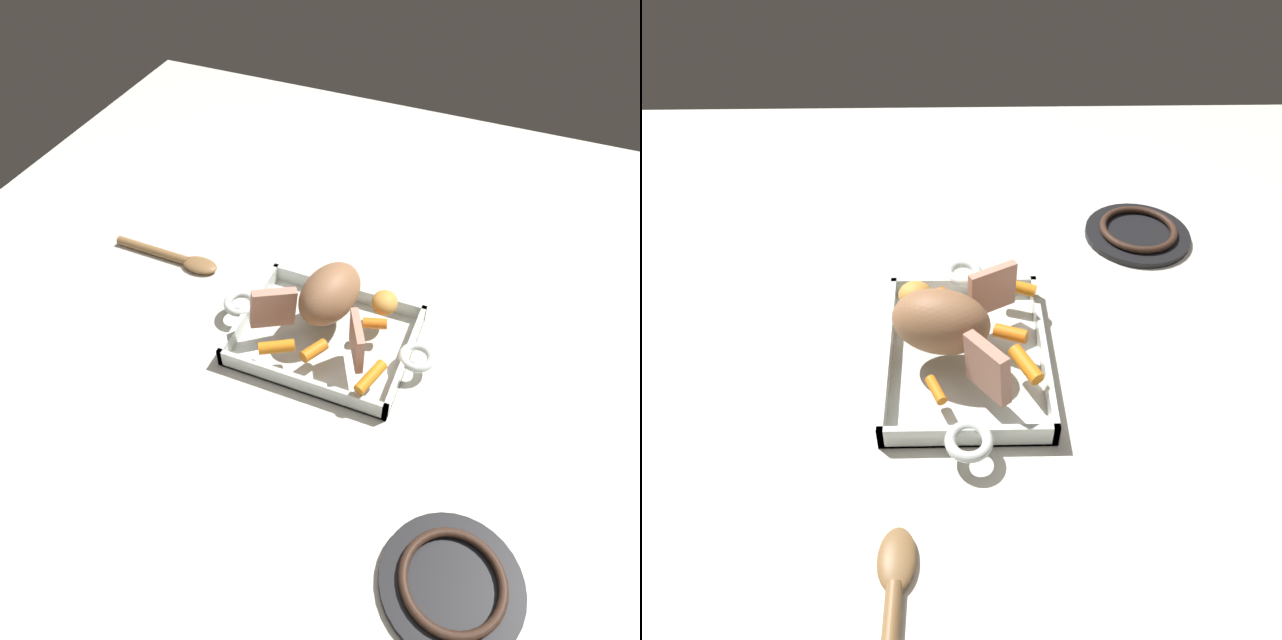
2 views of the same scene
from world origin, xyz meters
TOP-DOWN VIEW (x-y plane):
  - ground_plane at (0.00, 0.00)m, footprint 1.73×1.73m
  - roasting_dish at (0.00, 0.00)m, footprint 0.39×0.24m
  - pork_roast at (0.01, -0.03)m, footprint 0.12×0.15m
  - roast_slice_outer at (0.09, 0.03)m, footprint 0.08×0.06m
  - roast_slice_thin at (-0.07, 0.04)m, footprint 0.05×0.07m
  - baby_carrot_short at (-0.01, 0.06)m, footprint 0.04×0.05m
  - baby_carrot_southeast at (-0.08, -0.03)m, footprint 0.05×0.03m
  - baby_carrot_center_right at (0.05, 0.08)m, footprint 0.06×0.05m
  - baby_carrot_long at (-0.11, 0.08)m, footprint 0.04×0.07m
  - baby_carrot_northeast at (0.09, -0.04)m, footprint 0.04×0.03m
  - potato_golden_small at (-0.08, -0.07)m, footprint 0.05×0.06m
  - stove_burner_rear at (-0.31, 0.33)m, footprint 0.19×0.19m
  - serving_spoon at (0.36, -0.09)m, footprint 0.23×0.05m

SIDE VIEW (x-z plane):
  - ground_plane at x=0.00m, z-range 0.00..0.00m
  - serving_spoon at x=0.36m, z-range 0.00..0.02m
  - stove_burner_rear at x=-0.31m, z-range 0.00..0.02m
  - roasting_dish at x=0.00m, z-range -0.01..0.03m
  - baby_carrot_northeast at x=0.09m, z-range 0.04..0.06m
  - baby_carrot_southeast at x=-0.08m, z-range 0.04..0.06m
  - baby_carrot_long at x=-0.11m, z-range 0.04..0.06m
  - baby_carrot_short at x=-0.01m, z-range 0.04..0.06m
  - baby_carrot_center_right at x=0.05m, z-range 0.04..0.06m
  - potato_golden_small at x=-0.08m, z-range 0.04..0.08m
  - roast_slice_thin at x=-0.07m, z-range 0.04..0.12m
  - roast_slice_outer at x=0.09m, z-range 0.04..0.12m
  - pork_roast at x=0.01m, z-range 0.04..0.13m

